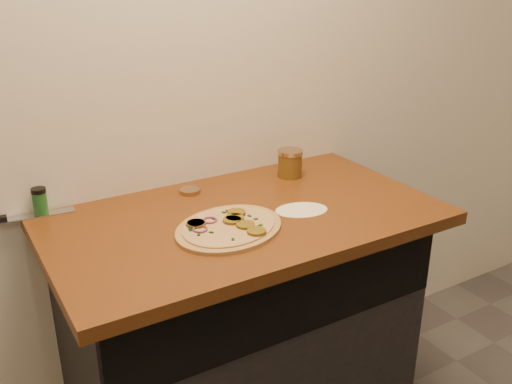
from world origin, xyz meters
TOP-DOWN VIEW (x-y plane):
  - cabinet at (0.00, 1.45)m, footprint 1.10×0.60m
  - countertop at (0.00, 1.42)m, footprint 1.20×0.70m
  - pizza at (-0.10, 1.34)m, footprint 0.43×0.43m
  - chefs_knife at (-0.63, 1.73)m, footprint 0.31×0.06m
  - mason_jar_lid at (-0.08, 1.65)m, footprint 0.09×0.09m
  - salsa_jar at (0.30, 1.61)m, footprint 0.09×0.09m
  - spice_shaker at (-0.54, 1.72)m, footprint 0.04×0.04m
  - flour_spill at (0.17, 1.34)m, footprint 0.21×0.21m

SIDE VIEW (x-z plane):
  - cabinet at x=0.00m, z-range 0.00..0.86m
  - countertop at x=0.00m, z-range 0.86..0.90m
  - flour_spill at x=0.17m, z-range 0.90..0.90m
  - chefs_knife at x=-0.63m, z-range 0.90..0.91m
  - mason_jar_lid at x=-0.08m, z-range 0.90..0.91m
  - pizza at x=-0.10m, z-range 0.90..0.92m
  - spice_shaker at x=-0.54m, z-range 0.90..0.99m
  - salsa_jar at x=0.30m, z-range 0.90..1.00m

